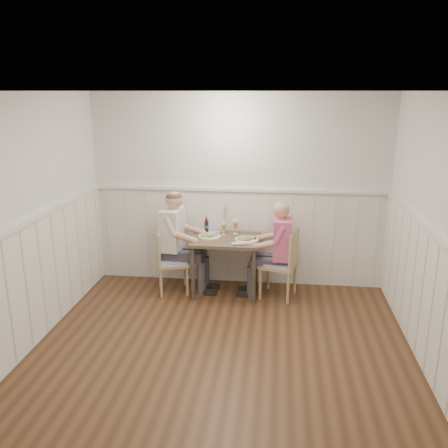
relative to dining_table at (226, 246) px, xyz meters
name	(u,v)px	position (x,y,z in m)	size (l,w,h in m)	color
ground_plane	(217,369)	(0.13, -1.84, -0.65)	(4.50, 4.50, 0.00)	#422817
room_shell	(217,218)	(0.13, -1.84, 0.87)	(4.04, 4.54, 2.60)	white
wainscot	(225,276)	(0.13, -1.15, 0.04)	(4.00, 4.49, 1.34)	silver
dining_table	(226,246)	(0.00, 0.00, 0.00)	(0.88, 0.70, 0.75)	#4E3E32
chair_right	(283,261)	(0.75, -0.08, -0.15)	(0.52, 0.52, 0.91)	tan
chair_left	(169,259)	(-0.75, -0.08, -0.19)	(0.50, 0.50, 0.84)	tan
man_in_pink	(279,257)	(0.70, -0.06, -0.10)	(0.60, 0.42, 1.30)	#3F3F47
diner_cream	(176,248)	(-0.67, 0.03, -0.07)	(0.67, 0.46, 1.38)	#3F3F47
plate_man	(246,239)	(0.27, -0.07, 0.13)	(0.31, 0.31, 0.08)	white
plate_diner	(208,236)	(-0.23, 0.02, 0.13)	(0.29, 0.29, 0.07)	white
beer_glass_a	(236,225)	(0.11, 0.20, 0.24)	(0.08, 0.08, 0.20)	silver
beer_glass_b	(224,226)	(-0.05, 0.15, 0.22)	(0.07, 0.07, 0.17)	silver
beer_bottle	(206,226)	(-0.29, 0.25, 0.20)	(0.06, 0.06, 0.21)	black
rolled_napkin	(238,244)	(0.19, -0.27, 0.12)	(0.19, 0.09, 0.04)	white
grass_vase	(223,219)	(-0.07, 0.31, 0.28)	(0.05, 0.05, 0.40)	silver
gingham_mat	(209,232)	(-0.26, 0.24, 0.11)	(0.32, 0.28, 0.01)	#4459A7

